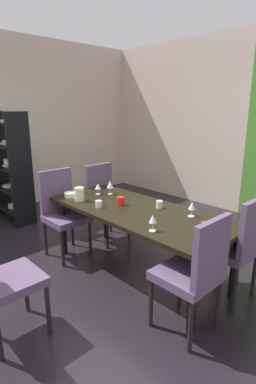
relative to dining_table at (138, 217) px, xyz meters
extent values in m
cube|color=black|center=(-0.34, -0.41, -0.65)|extent=(5.65, 6.23, 0.02)
cube|color=beige|center=(-1.67, 2.66, 0.81)|extent=(3.00, 0.10, 2.90)
cube|color=black|center=(0.00, 0.00, 0.06)|extent=(2.05, 0.86, 0.04)
cylinder|color=black|center=(-0.92, 0.33, -0.30)|extent=(0.07, 0.07, 0.68)
cylinder|color=black|center=(0.92, 0.33, -0.30)|extent=(0.07, 0.07, 0.68)
cylinder|color=black|center=(-0.92, -0.33, -0.30)|extent=(0.07, 0.07, 0.68)
cylinder|color=black|center=(0.92, -0.33, -0.30)|extent=(0.07, 0.07, 0.68)
cube|color=#55435E|center=(-0.85, -0.32, -0.17)|extent=(0.44, 0.44, 0.07)
cube|color=#55435E|center=(-1.05, -0.32, 0.10)|extent=(0.05, 0.42, 0.56)
cylinder|color=black|center=(-0.66, -0.13, -0.42)|extent=(0.04, 0.04, 0.43)
cylinder|color=black|center=(-0.66, -0.51, -0.42)|extent=(0.04, 0.04, 0.43)
cylinder|color=black|center=(-1.04, -0.13, -0.42)|extent=(0.04, 0.04, 0.43)
cylinder|color=black|center=(-1.04, -0.51, -0.42)|extent=(0.04, 0.04, 0.43)
cube|color=#55435E|center=(-0.02, -1.34, -0.17)|extent=(0.44, 0.44, 0.07)
cylinder|color=black|center=(-0.21, -1.15, -0.42)|extent=(0.04, 0.04, 0.43)
cylinder|color=black|center=(0.17, -1.15, -0.42)|extent=(0.04, 0.04, 0.43)
cube|color=#55435E|center=(0.85, 0.32, -0.17)|extent=(0.44, 0.44, 0.07)
cube|color=#55435E|center=(1.05, 0.32, 0.09)|extent=(0.05, 0.42, 0.52)
cylinder|color=black|center=(0.66, 0.13, -0.42)|extent=(0.04, 0.04, 0.43)
cylinder|color=black|center=(0.66, 0.51, -0.42)|extent=(0.04, 0.04, 0.43)
cylinder|color=black|center=(1.04, 0.13, -0.42)|extent=(0.04, 0.04, 0.43)
cylinder|color=black|center=(1.04, 0.51, -0.42)|extent=(0.04, 0.04, 0.43)
cube|color=#55435E|center=(-0.85, 0.32, -0.17)|extent=(0.44, 0.44, 0.07)
cube|color=#55435E|center=(-1.05, 0.32, 0.10)|extent=(0.05, 0.42, 0.54)
cylinder|color=black|center=(-0.66, 0.51, -0.42)|extent=(0.04, 0.04, 0.43)
cylinder|color=black|center=(-0.66, 0.13, -0.42)|extent=(0.04, 0.04, 0.43)
cylinder|color=black|center=(-1.04, 0.51, -0.42)|extent=(0.04, 0.04, 0.43)
cylinder|color=black|center=(-1.04, 0.13, -0.42)|extent=(0.04, 0.04, 0.43)
cube|color=#55435E|center=(0.85, -0.32, -0.17)|extent=(0.44, 0.44, 0.07)
cube|color=#55435E|center=(1.05, -0.32, 0.08)|extent=(0.05, 0.42, 0.52)
cylinder|color=black|center=(0.66, -0.51, -0.42)|extent=(0.04, 0.04, 0.43)
cylinder|color=black|center=(0.66, -0.13, -0.42)|extent=(0.04, 0.04, 0.43)
cylinder|color=black|center=(1.04, -0.51, -0.42)|extent=(0.04, 0.04, 0.43)
cylinder|color=black|center=(1.04, -0.13, -0.42)|extent=(0.04, 0.04, 0.43)
cube|color=black|center=(-2.11, -0.26, 0.20)|extent=(0.05, 0.34, 1.67)
cube|color=black|center=(-2.55, -0.26, -0.47)|extent=(0.92, 0.34, 0.02)
cylinder|color=silver|center=(-2.53, -0.26, -0.43)|extent=(0.16, 0.16, 0.06)
cube|color=black|center=(-2.55, -0.26, -0.14)|extent=(0.92, 0.34, 0.02)
cylinder|color=silver|center=(-2.60, -0.26, -0.11)|extent=(0.21, 0.21, 0.02)
cube|color=black|center=(-2.55, -0.26, 0.20)|extent=(0.92, 0.34, 0.02)
cylinder|color=silver|center=(-2.55, -0.26, 0.22)|extent=(0.17, 0.17, 0.02)
cylinder|color=beige|center=(-2.61, -0.26, 0.26)|extent=(0.09, 0.09, 0.11)
cube|color=black|center=(-2.55, -0.26, 0.53)|extent=(0.92, 0.34, 0.02)
cylinder|color=white|center=(-2.66, -0.26, 0.55)|extent=(0.15, 0.15, 0.02)
cylinder|color=silver|center=(-2.52, -0.26, 0.58)|extent=(0.13, 0.13, 0.07)
cube|color=black|center=(-2.55, -0.26, 0.86)|extent=(0.92, 0.34, 0.02)
cylinder|color=silver|center=(-2.41, -0.26, 0.89)|extent=(0.19, 0.19, 0.04)
cylinder|color=silver|center=(-0.63, 0.16, 0.08)|extent=(0.06, 0.06, 0.00)
cylinder|color=silver|center=(-0.63, 0.16, 0.12)|extent=(0.01, 0.01, 0.07)
cone|color=silver|center=(-0.63, 0.16, 0.20)|extent=(0.08, 0.08, 0.09)
cylinder|color=silver|center=(-0.72, 0.05, 0.08)|extent=(0.06, 0.06, 0.00)
cylinder|color=silver|center=(-0.72, 0.05, 0.11)|extent=(0.01, 0.01, 0.06)
cone|color=silver|center=(-0.72, 0.05, 0.18)|extent=(0.07, 0.07, 0.06)
cylinder|color=silver|center=(0.48, -0.30, 0.08)|extent=(0.06, 0.06, 0.00)
cylinder|color=silver|center=(0.48, -0.30, 0.12)|extent=(0.01, 0.01, 0.07)
cone|color=silver|center=(0.48, -0.30, 0.19)|extent=(0.06, 0.06, 0.07)
cylinder|color=silver|center=(0.50, 0.23, 0.08)|extent=(0.07, 0.07, 0.00)
cylinder|color=silver|center=(0.50, 0.23, 0.11)|extent=(0.01, 0.01, 0.07)
cone|color=silver|center=(0.50, 0.23, 0.19)|extent=(0.07, 0.07, 0.07)
cylinder|color=#DEEEC6|center=(-0.86, -0.25, 0.10)|extent=(0.15, 0.15, 0.05)
cylinder|color=beige|center=(0.12, 0.20, 0.12)|extent=(0.07, 0.07, 0.08)
cylinder|color=silver|center=(-0.33, -0.25, 0.11)|extent=(0.07, 0.07, 0.07)
cylinder|color=red|center=(-0.23, -0.03, 0.12)|extent=(0.08, 0.08, 0.09)
cylinder|color=red|center=(0.79, -0.01, 0.12)|extent=(0.06, 0.06, 0.09)
cylinder|color=beige|center=(-0.66, -0.26, 0.15)|extent=(0.10, 0.10, 0.15)
cone|color=beige|center=(-0.61, -0.26, 0.22)|extent=(0.04, 0.04, 0.03)
camera|label=1|loc=(2.03, -2.07, 1.08)|focal=28.00mm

